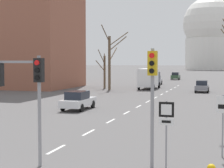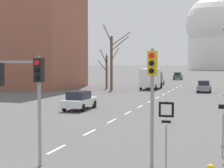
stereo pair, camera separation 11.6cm
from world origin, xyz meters
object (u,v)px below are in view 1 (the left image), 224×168
Objects in this scene: sedan_near_right at (156,80)px; sedan_mid_centre at (78,100)px; speed_limit_sign at (223,115)px; sedan_far_left at (176,76)px; delivery_truck at (149,78)px; route_sign_post at (166,122)px; traffic_signal_near_right at (152,85)px; traffic_signal_centre_tall at (24,83)px; sedan_near_left at (202,86)px.

sedan_near_right reaches higher than sedan_mid_centre.
sedan_far_left is (-10.83, 70.35, -1.02)m from speed_limit_sign.
delivery_truck reaches higher than sedan_mid_centre.
delivery_truck is at bearing 102.00° from route_sign_post.
traffic_signal_near_right is 1.71× the size of speed_limit_sign.
speed_limit_sign is 0.39× the size of delivery_truck.
sedan_mid_centre is (-10.11, 15.78, -1.01)m from route_sign_post.
sedan_mid_centre is at bearing -92.55° from delivery_truck.
traffic_signal_centre_tall is 8.64m from speed_limit_sign.
sedan_near_left is at bearing -57.87° from sedan_near_right.
traffic_signal_centre_tall is 1.08× the size of sedan_near_left.
speed_limit_sign is 41.22m from delivery_truck.
sedan_far_left reaches higher than sedan_near_left.
sedan_near_left is 0.91× the size of sedan_mid_centre.
traffic_signal_centre_tall reaches higher than sedan_mid_centre.
speed_limit_sign is at bearing 42.63° from traffic_signal_near_right.
route_sign_post is 53.25m from sedan_near_right.
sedan_far_left is (-8.15, 72.82, -2.45)m from traffic_signal_near_right.
traffic_signal_near_right is 53.31m from sedan_near_right.
sedan_mid_centre is at bearing 122.66° from route_sign_post.
sedan_near_right is (-8.92, 14.20, 0.04)m from sedan_near_left.
sedan_mid_centre is at bearing 104.91° from traffic_signal_centre_tall.
traffic_signal_centre_tall is at bearing -75.09° from sedan_mid_centre.
delivery_truck reaches higher than sedan_near_right.
traffic_signal_near_right is at bearing -89.68° from sedan_near_left.
sedan_near_right is at bearing -92.76° from sedan_far_left.
traffic_signal_near_right is 1.76× the size of route_sign_post.
sedan_far_left is at bearing 98.75° from speed_limit_sign.
speed_limit_sign is (2.13, 2.36, 0.04)m from route_sign_post.
traffic_signal_near_right is 1.15× the size of sedan_near_left.
delivery_truck is (0.74, -10.29, 0.84)m from sedan_near_right.
sedan_near_right is at bearing 94.09° from delivery_truck.
traffic_signal_centre_tall is 39.75m from sedan_near_left.
speed_limit_sign is 71.19m from sedan_far_left.
delivery_truck is at bearing 154.47° from sedan_near_left.
sedan_mid_centre is 26.32m from delivery_truck.
delivery_truck reaches higher than speed_limit_sign.
sedan_near_right is 0.96× the size of sedan_mid_centre.
sedan_near_right is at bearing 103.29° from speed_limit_sign.
sedan_far_left is 0.57× the size of delivery_truck.
sedan_near_right is at bearing 122.13° from sedan_near_left.
traffic_signal_near_right reaches higher than sedan_near_left.
route_sign_post is at bearing -79.53° from sedan_near_right.
route_sign_post is 43.00m from delivery_truck.
sedan_mid_centre is 1.11× the size of sedan_far_left.
route_sign_post is at bearing -132.17° from speed_limit_sign.
speed_limit_sign is at bearing -81.25° from sedan_far_left.
delivery_truck is (1.17, 26.28, 0.87)m from sedan_mid_centre.
route_sign_post is 0.62× the size of sedan_near_right.
traffic_signal_centre_tall is at bearing -85.63° from sedan_near_right.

